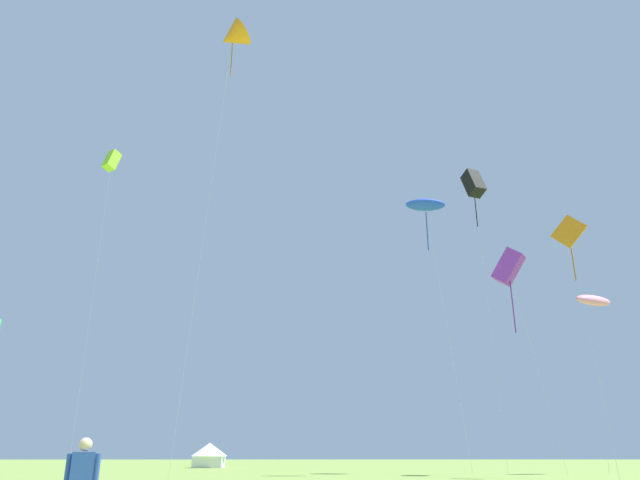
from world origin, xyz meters
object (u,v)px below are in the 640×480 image
kite_black_box (473,184)px  festival_tent_left (209,454)px  kite_orange_delta (233,37)px  kite_pink_parafoil (593,301)px  kite_purple_box (508,267)px  kite_blue_parafoil (425,205)px  kite_lime_box (112,161)px  kite_orange_diamond (569,234)px

kite_black_box → festival_tent_left: (-27.69, 23.27, -24.61)m
kite_orange_delta → kite_black_box: bearing=29.3°
kite_pink_parafoil → kite_purple_box: bearing=-160.3°
kite_black_box → kite_orange_delta: bearing=-150.7°
kite_blue_parafoil → kite_black_box: 8.81m
kite_black_box → kite_lime_box: size_ratio=0.81×
kite_pink_parafoil → kite_orange_diamond: size_ratio=0.80×
kite_blue_parafoil → kite_orange_delta: bearing=-155.3°
kite_purple_box → kite_orange_diamond: 6.70m
kite_purple_box → kite_black_box: kite_black_box is taller
kite_purple_box → kite_orange_delta: 29.60m
kite_pink_parafoil → kite_black_box: bearing=169.7°
kite_pink_parafoil → kite_lime_box: kite_lime_box is taller
kite_blue_parafoil → kite_lime_box: 37.01m
kite_pink_parafoil → kite_orange_diamond: kite_orange_diamond is taller
kite_orange_delta → festival_tent_left: kite_orange_delta is taller
kite_blue_parafoil → kite_black_box: size_ratio=0.81×
kite_blue_parafoil → kite_orange_diamond: size_ratio=1.20×
kite_blue_parafoil → festival_tent_left: bearing=127.8°
kite_pink_parafoil → kite_orange_delta: size_ratio=0.43×
kite_orange_diamond → festival_tent_left: (-31.27, 33.92, -15.40)m
kite_blue_parafoil → festival_tent_left: 40.97m
kite_purple_box → kite_orange_delta: (-22.99, -7.83, 16.91)m
kite_purple_box → festival_tent_left: 42.51m
kite_purple_box → kite_pink_parafoil: bearing=19.7°
festival_tent_left → kite_black_box: bearing=-40.0°
kite_orange_diamond → festival_tent_left: 48.64m
kite_pink_parafoil → festival_tent_left: kite_pink_parafoil is taller
kite_pink_parafoil → kite_lime_box: 52.06m
kite_pink_parafoil → kite_orange_delta: bearing=-161.0°
kite_lime_box → kite_orange_diamond: bearing=-24.7°
festival_tent_left → kite_orange_diamond: bearing=-47.3°
kite_purple_box → kite_blue_parafoil: bearing=-177.2°
kite_pink_parafoil → kite_orange_delta: kite_orange_delta is taller
kite_pink_parafoil → kite_orange_delta: (-31.17, -10.75, 19.01)m
kite_purple_box → kite_lime_box: size_ratio=0.52×
kite_orange_diamond → kite_orange_delta: bearing=-176.1°
kite_orange_delta → festival_tent_left: (-5.58, 35.66, -31.61)m
kite_pink_parafoil → kite_orange_diamond: (-5.48, -9.01, 2.80)m
kite_purple_box → kite_black_box: (-0.88, 4.57, 9.91)m
kite_purple_box → kite_lime_box: (-39.31, 13.24, 16.60)m
kite_orange_diamond → festival_tent_left: bearing=132.7°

